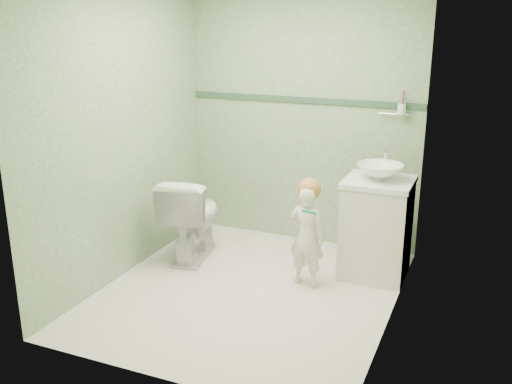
% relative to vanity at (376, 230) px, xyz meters
% --- Properties ---
extents(ground, '(2.50, 2.50, 0.00)m').
position_rel_vanity_xyz_m(ground, '(-0.84, -0.70, -0.40)').
color(ground, silver).
rests_on(ground, ground).
extents(room_shell, '(2.50, 2.54, 2.40)m').
position_rel_vanity_xyz_m(room_shell, '(-0.84, -0.70, 0.80)').
color(room_shell, gray).
rests_on(room_shell, ground).
extents(trim_stripe, '(2.20, 0.02, 0.05)m').
position_rel_vanity_xyz_m(trim_stripe, '(-0.84, 0.54, 0.95)').
color(trim_stripe, '#2F5239').
rests_on(trim_stripe, room_shell).
extents(vanity, '(0.52, 0.50, 0.80)m').
position_rel_vanity_xyz_m(vanity, '(0.00, 0.00, 0.00)').
color(vanity, silver).
rests_on(vanity, ground).
extents(counter, '(0.54, 0.52, 0.04)m').
position_rel_vanity_xyz_m(counter, '(0.00, 0.00, 0.41)').
color(counter, white).
rests_on(counter, vanity).
extents(basin, '(0.37, 0.37, 0.13)m').
position_rel_vanity_xyz_m(basin, '(0.00, 0.00, 0.49)').
color(basin, white).
rests_on(basin, counter).
extents(faucet, '(0.03, 0.13, 0.18)m').
position_rel_vanity_xyz_m(faucet, '(0.00, 0.19, 0.57)').
color(faucet, silver).
rests_on(faucet, counter).
extents(cup_holder, '(0.26, 0.07, 0.21)m').
position_rel_vanity_xyz_m(cup_holder, '(0.05, 0.48, 0.93)').
color(cup_holder, silver).
rests_on(cup_holder, room_shell).
extents(toilet, '(0.54, 0.80, 0.76)m').
position_rel_vanity_xyz_m(toilet, '(-1.58, -0.25, -0.02)').
color(toilet, white).
rests_on(toilet, ground).
extents(toddler, '(0.33, 0.24, 0.83)m').
position_rel_vanity_xyz_m(toddler, '(-0.47, -0.40, 0.01)').
color(toddler, silver).
rests_on(toddler, ground).
extents(hair_cap, '(0.18, 0.18, 0.18)m').
position_rel_vanity_xyz_m(hair_cap, '(-0.47, -0.37, 0.39)').
color(hair_cap, '#A97037').
rests_on(hair_cap, toddler).
extents(teal_toothbrush, '(0.11, 0.14, 0.08)m').
position_rel_vanity_xyz_m(teal_toothbrush, '(-0.41, -0.53, 0.27)').
color(teal_toothbrush, '#0B836B').
rests_on(teal_toothbrush, toddler).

